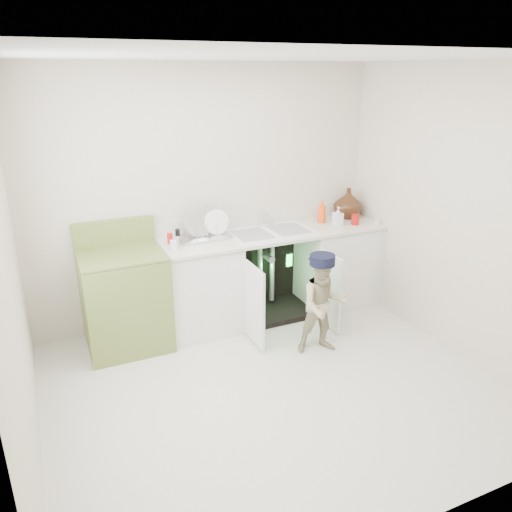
{
  "coord_description": "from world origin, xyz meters",
  "views": [
    {
      "loc": [
        -1.53,
        -3.05,
        2.42
      ],
      "look_at": [
        0.16,
        0.7,
        0.88
      ],
      "focal_mm": 35.0,
      "sensor_mm": 36.0,
      "label": 1
    }
  ],
  "objects": [
    {
      "name": "ground",
      "position": [
        0.0,
        0.0,
        0.0
      ],
      "size": [
        3.5,
        3.5,
        0.0
      ],
      "primitive_type": "plane",
      "color": "#BCB2A5",
      "rests_on": "ground"
    },
    {
      "name": "repair_worker",
      "position": [
        0.66,
        0.35,
        0.47
      ],
      "size": [
        0.51,
        0.74,
        0.93
      ],
      "rotation": [
        0.0,
        0.0,
        -0.24
      ],
      "color": "tan",
      "rests_on": "ground"
    },
    {
      "name": "avocado_stove",
      "position": [
        -0.93,
        1.18,
        0.47
      ],
      "size": [
        0.73,
        0.65,
        1.14
      ],
      "color": "olive",
      "rests_on": "ground"
    },
    {
      "name": "room_shell",
      "position": [
        0.0,
        0.0,
        1.25
      ],
      "size": [
        6.0,
        5.5,
        1.26
      ],
      "color": "beige",
      "rests_on": "ground"
    },
    {
      "name": "counter_run",
      "position": [
        0.58,
        1.21,
        0.47
      ],
      "size": [
        2.44,
        1.02,
        1.22
      ],
      "color": "silver",
      "rests_on": "ground"
    }
  ]
}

